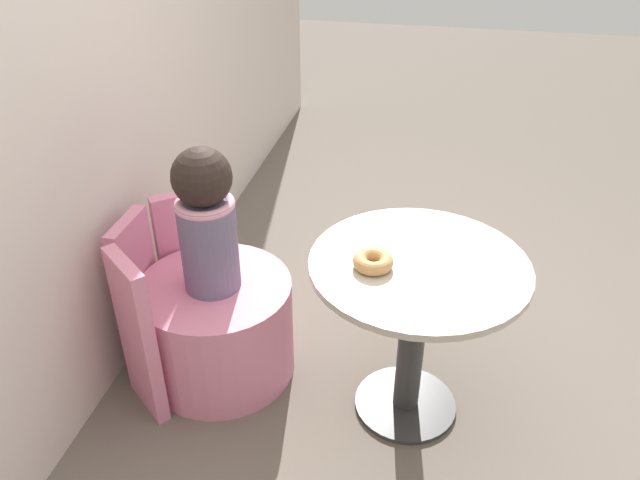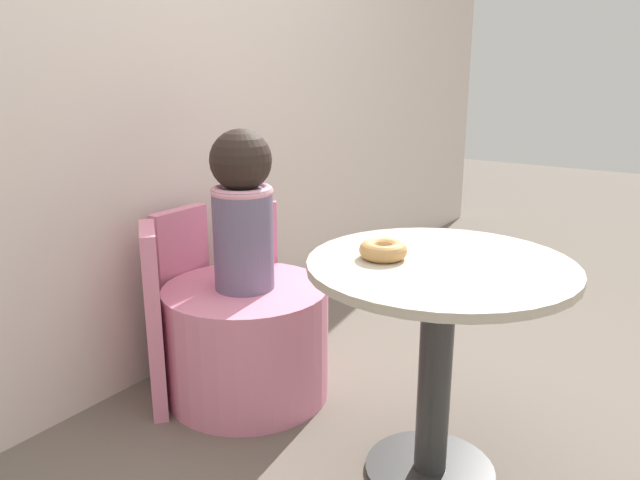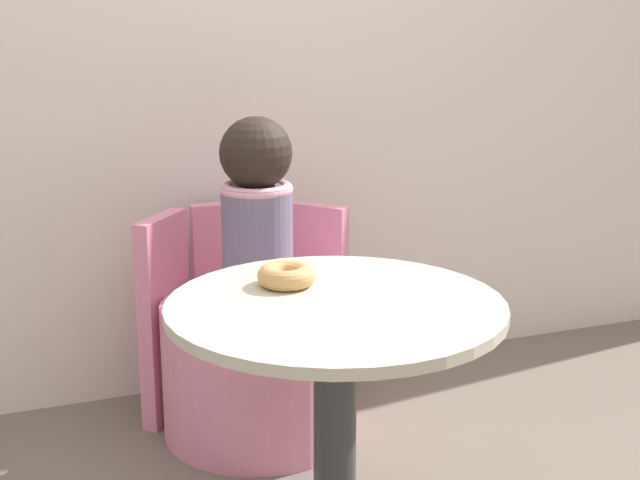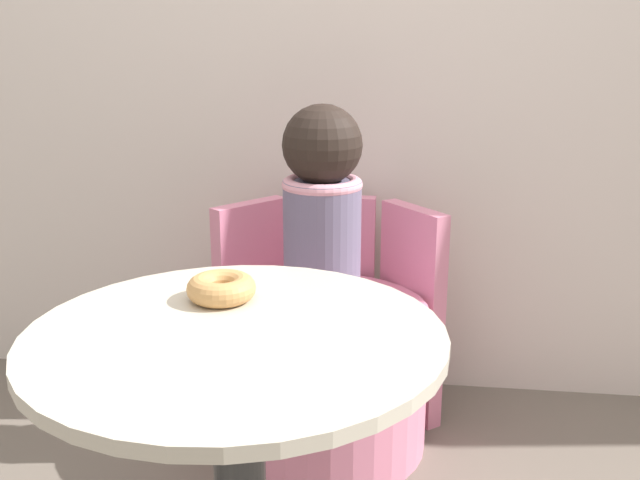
% 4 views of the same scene
% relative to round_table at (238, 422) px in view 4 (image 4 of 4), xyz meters
% --- Properties ---
extents(back_wall, '(6.00, 0.06, 2.40)m').
position_rel_round_table_xyz_m(back_wall, '(0.09, 1.18, 0.72)').
color(back_wall, silver).
rests_on(back_wall, ground_plane).
extents(round_table, '(0.73, 0.73, 0.66)m').
position_rel_round_table_xyz_m(round_table, '(0.00, 0.00, 0.00)').
color(round_table, '#333333').
rests_on(round_table, ground_plane).
extents(tub_chair, '(0.59, 0.59, 0.41)m').
position_rel_round_table_xyz_m(tub_chair, '(0.06, 0.75, -0.28)').
color(tub_chair, pink).
rests_on(tub_chair, ground_plane).
extents(booth_backrest, '(0.69, 0.25, 0.65)m').
position_rel_round_table_xyz_m(booth_backrest, '(0.06, 0.99, -0.16)').
color(booth_backrest, pink).
rests_on(booth_backrest, ground_plane).
extents(child_figure, '(0.21, 0.21, 0.55)m').
position_rel_round_table_xyz_m(child_figure, '(0.06, 0.75, 0.21)').
color(child_figure, slate).
rests_on(child_figure, tub_chair).
extents(donut, '(0.13, 0.13, 0.05)m').
position_rel_round_table_xyz_m(donut, '(-0.06, 0.14, 0.20)').
color(donut, tan).
rests_on(donut, round_table).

